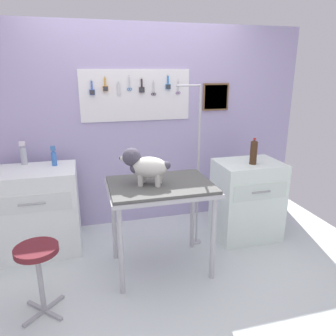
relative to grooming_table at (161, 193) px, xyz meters
name	(u,v)px	position (x,y,z in m)	size (l,w,h in m)	color
ground	(166,281)	(0.00, -0.19, -0.78)	(4.40, 4.00, 0.04)	silver
rear_wall_panel	(138,128)	(0.00, 1.09, 0.40)	(4.00, 0.11, 2.30)	#AC9FCB
grooming_table	(161,193)	(0.00, 0.00, 0.00)	(0.92, 0.67, 0.85)	#B7B7BC
grooming_arm	(197,174)	(0.47, 0.35, 0.02)	(0.30, 0.11, 1.67)	#B7B7BC
dog	(144,165)	(-0.14, 0.02, 0.26)	(0.43, 0.31, 0.32)	silver
counter_left	(38,210)	(-1.13, 0.65, -0.32)	(0.80, 0.58, 0.87)	white
cabinet_right	(247,200)	(1.07, 0.37, -0.33)	(0.68, 0.54, 0.86)	white
stool	(38,260)	(-1.02, -0.34, -0.30)	(0.32, 0.32, 0.57)	#9E9EA3
pump_bottle_white	(54,157)	(-0.93, 0.74, 0.20)	(0.05, 0.05, 0.20)	#3A6FC5
spray_bottle_tall	(23,154)	(-1.23, 0.87, 0.22)	(0.06, 0.06, 0.24)	#ABAFBB
soda_bottle	(254,152)	(1.07, 0.30, 0.23)	(0.07, 0.07, 0.28)	#412816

